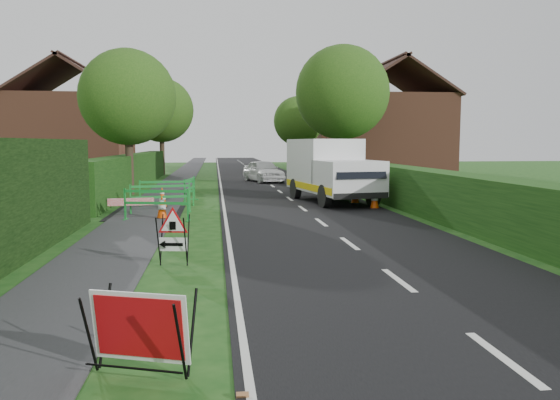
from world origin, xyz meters
TOP-DOWN VIEW (x-y plane):
  - ground at (0.00, 0.00)m, footprint 120.00×120.00m
  - road_surface at (2.50, 35.00)m, footprint 6.00×90.00m
  - footpath at (-3.00, 35.00)m, footprint 2.00×90.00m
  - hedge_west_far at (-5.00, 22.00)m, footprint 1.00×24.00m
  - hedge_east at (6.50, 16.00)m, footprint 1.20×50.00m
  - house_west at (-10.00, 30.00)m, footprint 7.50×7.40m
  - house_east_a at (11.00, 28.00)m, footprint 7.50×7.40m
  - house_east_b at (12.00, 42.00)m, footprint 7.50×7.40m
  - tree_nw at (-4.60, 18.00)m, footprint 4.40×4.40m
  - tree_ne at (6.40, 22.00)m, footprint 5.20×5.20m
  - tree_fw at (-4.60, 34.00)m, footprint 4.80×4.80m
  - tree_fe at (6.40, 38.00)m, footprint 4.20×4.20m
  - red_rect_sign at (-1.45, -2.46)m, footprint 1.18×0.93m
  - triangle_sign at (-1.52, 2.61)m, footprint 0.78×0.78m
  - works_van at (4.01, 13.80)m, footprint 3.07×5.89m
  - traffic_cone_0 at (5.12, 11.23)m, footprint 0.38×0.38m
  - traffic_cone_1 at (4.86, 13.00)m, footprint 0.38×0.38m
  - traffic_cone_2 at (4.65, 15.62)m, footprint 0.38×0.38m
  - traffic_cone_3 at (-2.35, 9.49)m, footprint 0.38×0.38m
  - traffic_cone_4 at (-2.63, 12.59)m, footprint 0.38×0.38m
  - ped_barrier_0 at (-2.48, 9.07)m, footprint 2.09×0.78m
  - ped_barrier_1 at (-2.54, 11.03)m, footprint 2.09×0.71m
  - ped_barrier_2 at (-2.50, 13.11)m, footprint 2.08×0.53m
  - ped_barrier_3 at (-1.69, 14.31)m, footprint 0.65×2.09m
  - redwhite_plank at (-3.46, 10.50)m, footprint 1.49×0.23m
  - litter_can at (-0.43, -3.09)m, footprint 0.12×0.07m
  - hatchback_car at (2.30, 25.41)m, footprint 2.61×4.30m

SIDE VIEW (x-z plane):
  - ground at x=0.00m, z-range 0.00..0.00m
  - hedge_west_far at x=-5.00m, z-range -0.90..0.90m
  - hedge_east at x=6.50m, z-range -0.75..0.75m
  - redwhite_plank at x=-3.46m, z-range -0.12..0.12m
  - litter_can at x=-0.43m, z-range -0.03..0.03m
  - road_surface at x=2.50m, z-range -0.01..0.01m
  - footpath at x=-3.00m, z-range -0.01..0.02m
  - traffic_cone_0 at x=5.12m, z-range 0.00..0.79m
  - traffic_cone_1 at x=4.86m, z-range 0.00..0.79m
  - traffic_cone_2 at x=4.65m, z-range 0.00..0.79m
  - traffic_cone_3 at x=-2.35m, z-range 0.00..0.79m
  - traffic_cone_4 at x=-2.63m, z-range 0.00..0.79m
  - red_rect_sign at x=-1.45m, z-range 0.07..0.95m
  - ped_barrier_0 at x=-2.48m, z-range 0.13..1.13m
  - ped_barrier_1 at x=-2.54m, z-range 0.13..1.13m
  - ped_barrier_2 at x=-2.50m, z-range 0.13..1.13m
  - ped_barrier_3 at x=-1.69m, z-range 0.13..1.13m
  - triangle_sign at x=-1.52m, z-range 0.19..1.18m
  - hatchback_car at x=2.30m, z-range 0.00..1.37m
  - works_van at x=4.01m, z-range 0.08..2.64m
  - house_west at x=-10.00m, z-range -1.04..6.84m
  - house_east_a at x=11.00m, z-range -1.04..6.84m
  - house_east_b at x=12.00m, z-range -1.04..6.84m
  - tree_fe at x=6.40m, z-range 1.05..7.39m
  - tree_nw at x=-4.60m, z-range 1.13..7.83m
  - tree_fw at x=-4.60m, z-range 1.21..8.45m
  - tree_ne at x=6.40m, z-range 1.28..9.07m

